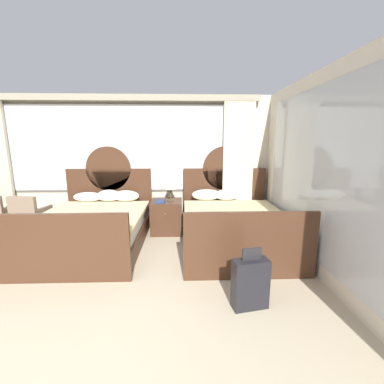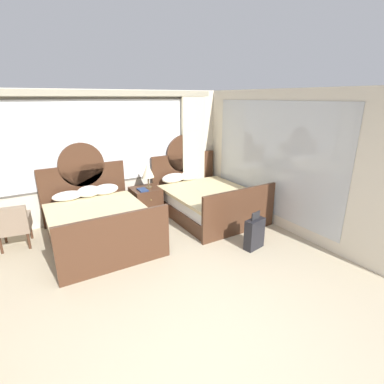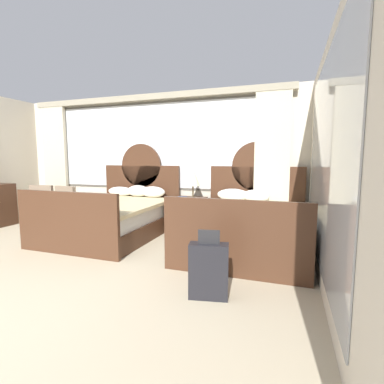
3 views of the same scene
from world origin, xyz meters
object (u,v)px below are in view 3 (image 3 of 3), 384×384
object	(u,v)px
bed_near_window	(114,215)
nightstand_between_beds	(188,215)
book_on_nightstand	(181,198)
bed_near_mirror	(247,226)
armchair_by_window_left	(72,203)
table_lamp_on_nightstand	(193,177)
suitcase_on_floor	(209,270)
armchair_by_window_centre	(47,201)

from	to	relation	value
bed_near_window	nightstand_between_beds	bearing A→B (deg)	28.18
bed_near_window	book_on_nightstand	world-z (taller)	bed_near_window
bed_near_mirror	armchair_by_window_left	xyz separation A→B (m)	(-3.73, 0.46, 0.10)
bed_near_mirror	table_lamp_on_nightstand	bearing A→B (deg)	149.15
bed_near_mirror	suitcase_on_floor	world-z (taller)	bed_near_mirror
bed_near_mirror	nightstand_between_beds	world-z (taller)	bed_near_mirror
book_on_nightstand	armchair_by_window_centre	world-z (taller)	armchair_by_window_centre
bed_near_mirror	suitcase_on_floor	distance (m)	1.73
book_on_nightstand	suitcase_on_floor	bearing A→B (deg)	-62.73
bed_near_window	nightstand_between_beds	size ratio (longest dim) A/B	3.53
armchair_by_window_centre	book_on_nightstand	bearing A→B (deg)	1.28
armchair_by_window_left	armchair_by_window_centre	distance (m)	0.68
bed_near_mirror	suitcase_on_floor	xyz separation A→B (m)	(-0.14, -1.72, -0.07)
book_on_nightstand	armchair_by_window_centre	size ratio (longest dim) A/B	0.32
bed_near_window	nightstand_between_beds	xyz separation A→B (m)	(1.20, 0.64, -0.03)
nightstand_between_beds	suitcase_on_floor	size ratio (longest dim) A/B	0.93
book_on_nightstand	table_lamp_on_nightstand	bearing A→B (deg)	33.63
bed_near_window	nightstand_between_beds	distance (m)	1.36
bed_near_window	armchair_by_window_centre	world-z (taller)	bed_near_window
bed_near_mirror	armchair_by_window_centre	size ratio (longest dim) A/B	2.77
bed_near_mirror	table_lamp_on_nightstand	world-z (taller)	bed_near_mirror
nightstand_between_beds	table_lamp_on_nightstand	bearing A→B (deg)	6.56
nightstand_between_beds	suitcase_on_floor	bearing A→B (deg)	-66.03
armchair_by_window_left	armchair_by_window_centre	xyz separation A→B (m)	(-0.68, 0.00, 0.00)
bed_near_window	book_on_nightstand	xyz separation A→B (m)	(1.09, 0.52, 0.30)
armchair_by_window_centre	suitcase_on_floor	distance (m)	4.81
nightstand_between_beds	armchair_by_window_left	bearing A→B (deg)	-175.74
nightstand_between_beds	bed_near_window	bearing A→B (deg)	-151.82
bed_near_window	bed_near_mirror	xyz separation A→B (m)	(2.39, -0.01, -0.00)
bed_near_window	table_lamp_on_nightstand	distance (m)	1.59
book_on_nightstand	armchair_by_window_left	xyz separation A→B (m)	(-2.43, -0.07, -0.21)
bed_near_mirror	nightstand_between_beds	size ratio (longest dim) A/B	3.53
armchair_by_window_left	bed_near_window	bearing A→B (deg)	-18.61
book_on_nightstand	armchair_by_window_left	distance (m)	2.44
table_lamp_on_nightstand	armchair_by_window_left	world-z (taller)	table_lamp_on_nightstand
bed_near_window	book_on_nightstand	bearing A→B (deg)	25.59
nightstand_between_beds	book_on_nightstand	xyz separation A→B (m)	(-0.11, -0.12, 0.33)
bed_near_window	suitcase_on_floor	xyz separation A→B (m)	(2.25, -1.73, -0.07)
armchair_by_window_left	armchair_by_window_centre	size ratio (longest dim) A/B	1.00
bed_near_window	armchair_by_window_left	size ratio (longest dim) A/B	2.77
nightstand_between_beds	armchair_by_window_left	xyz separation A→B (m)	(-2.54, -0.19, 0.13)
nightstand_between_beds	armchair_by_window_centre	world-z (taller)	armchair_by_window_centre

